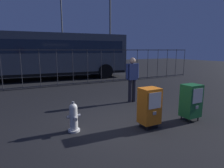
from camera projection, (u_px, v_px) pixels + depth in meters
name	position (u px, v px, depth m)	size (l,w,h in m)	color
ground_plane	(123.00, 127.00, 4.76)	(60.00, 60.00, 0.00)	black
fire_hydrant	(74.00, 117.00, 4.45)	(0.33, 0.32, 0.75)	silver
newspaper_box_primary	(191.00, 101.00, 5.11)	(0.48, 0.42, 1.02)	black
newspaper_box_secondary	(149.00, 106.00, 4.65)	(0.48, 0.42, 1.02)	black
pedestrian	(132.00, 77.00, 6.93)	(0.55, 0.22, 1.67)	black
fence_barrier	(65.00, 67.00, 10.07)	(18.03, 0.04, 2.00)	#2D2D33
bus_near	(47.00, 54.00, 12.38)	(10.67, 3.45, 3.00)	#4C5156
bus_far	(23.00, 53.00, 15.08)	(10.74, 3.88, 3.00)	#4C5156
street_light_near_left	(110.00, 22.00, 15.12)	(0.32, 0.32, 7.26)	#4C4F54
street_light_near_right	(62.00, 21.00, 17.97)	(0.32, 0.32, 8.22)	#4C4F54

